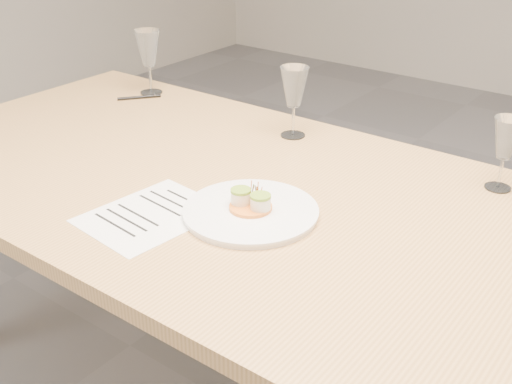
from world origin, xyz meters
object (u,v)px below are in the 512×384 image
Objects in this scene: ballpoint_pen at (139,97)px; wine_glass_2 at (507,140)px; dining_table at (300,232)px; wine_glass_1 at (294,88)px; dinner_plate at (251,210)px; wine_glass_0 at (148,49)px; recipe_sheet at (151,215)px.

wine_glass_2 is at bearing -49.71° from ballpoint_pen.
dining_table is 0.49m from wine_glass_1.
wine_glass_1 reaches higher than wine_glass_2.
dinner_plate is 0.63m from wine_glass_2.
wine_glass_0 is at bearing 176.63° from wine_glass_1.
wine_glass_0 reaches higher than wine_glass_2.
ballpoint_pen is at bearing 159.72° from dining_table.
recipe_sheet is 0.85m from wine_glass_2.
wine_glass_0 reaches higher than dinner_plate.
wine_glass_1 reaches higher than dinner_plate.
wine_glass_0 is (-0.88, 0.39, 0.22)m from dining_table.
wine_glass_1 is 1.13× the size of wine_glass_2.
wine_glass_0 is 1.21m from wine_glass_2.
ballpoint_pen is 0.62m from wine_glass_1.
recipe_sheet is (-0.18, -0.14, -0.01)m from dinner_plate.
wine_glass_2 reaches higher than dinner_plate.
wine_glass_0 is at bearing 156.11° from dining_table.
ballpoint_pen is at bearing -177.67° from wine_glass_2.
wine_glass_2 is (1.20, 0.05, 0.12)m from ballpoint_pen.
wine_glass_1 is at bearing -178.49° from wine_glass_2.
wine_glass_0 is at bearing 179.01° from wine_glass_2.
dinner_plate is at bearing -79.88° from ballpoint_pen.
wine_glass_2 reaches higher than ballpoint_pen.
wine_glass_1 reaches higher than dining_table.
ballpoint_pen is 0.56× the size of wine_glass_0.
recipe_sheet is at bearing -136.26° from dining_table.
dining_table is 13.27× the size of wine_glass_2.
ballpoint_pen is 1.21m from wine_glass_2.
wine_glass_0 reaches higher than recipe_sheet.
recipe_sheet is 1.75× the size of wine_glass_2.
dinner_plate is at bearing -130.33° from wine_glass_2.
wine_glass_0 reaches higher than ballpoint_pen.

